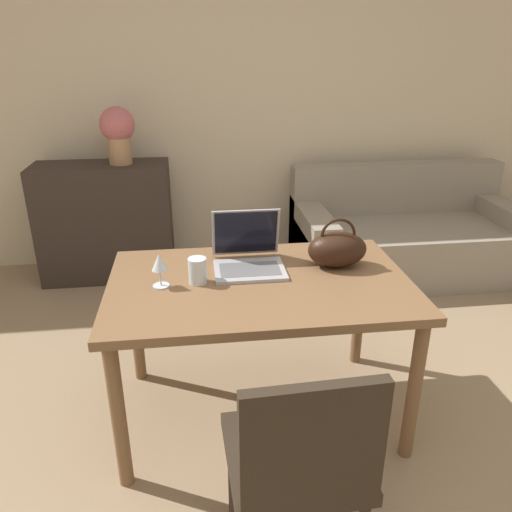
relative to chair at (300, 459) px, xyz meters
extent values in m
plane|color=#997F60|center=(0.13, 0.25, -0.51)|extent=(14.00, 14.00, 0.00)
cube|color=beige|center=(0.13, 2.92, 0.84)|extent=(10.00, 0.06, 2.70)
cube|color=brown|center=(-0.01, 0.83, 0.21)|extent=(1.35, 0.85, 0.04)
cylinder|color=brown|center=(-0.63, 0.47, -0.16)|extent=(0.06, 0.06, 0.69)
cylinder|color=brown|center=(0.60, 0.47, -0.16)|extent=(0.06, 0.06, 0.69)
cylinder|color=brown|center=(-0.63, 1.20, -0.16)|extent=(0.06, 0.06, 0.69)
cylinder|color=brown|center=(0.60, 1.20, -0.16)|extent=(0.06, 0.06, 0.69)
cube|color=#2D2319|center=(0.00, 0.07, -0.06)|extent=(0.46, 0.46, 0.05)
cube|color=#2D2319|center=(0.01, -0.13, 0.17)|extent=(0.42, 0.06, 0.41)
cylinder|color=#2D2319|center=(-0.20, 0.25, -0.29)|extent=(0.04, 0.04, 0.43)
cylinder|color=#2D2319|center=(0.17, 0.27, -0.29)|extent=(0.04, 0.04, 0.43)
cube|color=gray|center=(1.37, 2.34, -0.30)|extent=(1.74, 0.88, 0.42)
cube|color=gray|center=(1.37, 2.67, 0.11)|extent=(1.74, 0.20, 0.40)
cube|color=gray|center=(0.60, 2.34, -0.23)|extent=(0.20, 0.88, 0.56)
cube|color=gray|center=(2.14, 2.34, -0.23)|extent=(0.20, 0.88, 0.56)
cube|color=#332823|center=(-0.97, 2.59, -0.06)|extent=(0.99, 0.40, 0.90)
cube|color=#ADADB2|center=(-0.05, 0.93, 0.23)|extent=(0.33, 0.25, 0.02)
cube|color=slate|center=(-0.05, 0.92, 0.24)|extent=(0.28, 0.16, 0.00)
cube|color=#ADADB2|center=(-0.05, 1.09, 0.36)|extent=(0.33, 0.07, 0.25)
cube|color=black|center=(-0.05, 1.09, 0.36)|extent=(0.30, 0.06, 0.22)
cylinder|color=silver|center=(-0.29, 0.85, 0.28)|extent=(0.08, 0.08, 0.12)
cylinder|color=silver|center=(-0.45, 0.83, 0.23)|extent=(0.07, 0.07, 0.01)
cylinder|color=silver|center=(-0.45, 0.83, 0.27)|extent=(0.01, 0.01, 0.07)
cone|color=silver|center=(-0.45, 0.83, 0.34)|extent=(0.07, 0.07, 0.07)
ellipsoid|color=black|center=(0.37, 0.94, 0.31)|extent=(0.28, 0.18, 0.17)
torus|color=black|center=(0.37, 0.94, 0.38)|extent=(0.17, 0.01, 0.17)
cylinder|color=tan|center=(-0.81, 2.58, 0.49)|extent=(0.16, 0.16, 0.19)
sphere|color=#3D6B38|center=(-0.81, 2.58, 0.63)|extent=(0.19, 0.19, 0.19)
sphere|color=#C6666B|center=(-0.81, 2.58, 0.68)|extent=(0.25, 0.25, 0.25)
camera|label=1|loc=(-0.29, -1.16, 1.20)|focal=35.00mm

